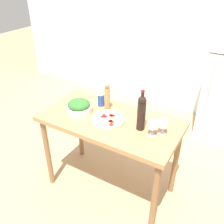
# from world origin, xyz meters

# --- Properties ---
(ground_plane) EXTENTS (14.00, 14.00, 0.00)m
(ground_plane) POSITION_xyz_m (0.00, 0.00, 0.00)
(ground_plane) COLOR tan
(wall_back) EXTENTS (6.40, 0.09, 2.60)m
(wall_back) POSITION_xyz_m (-0.00, 2.13, 1.30)
(wall_back) COLOR silver
(wall_back) RESTS_ON ground_plane
(prep_counter) EXTENTS (1.35, 0.70, 0.91)m
(prep_counter) POSITION_xyz_m (0.00, 0.00, 0.79)
(prep_counter) COLOR #A87A4C
(prep_counter) RESTS_ON ground_plane
(wine_bottle) EXTENTS (0.08, 0.08, 0.38)m
(wine_bottle) POSITION_xyz_m (0.32, 0.00, 1.08)
(wine_bottle) COLOR black
(wine_bottle) RESTS_ON prep_counter
(wine_glass_near) EXTENTS (0.08, 0.08, 0.14)m
(wine_glass_near) POSITION_xyz_m (0.45, -0.04, 1.01)
(wine_glass_near) COLOR silver
(wine_glass_near) RESTS_ON prep_counter
(wine_glass_far) EXTENTS (0.08, 0.08, 0.14)m
(wine_glass_far) POSITION_xyz_m (0.51, 0.02, 1.01)
(wine_glass_far) COLOR silver
(wine_glass_far) RESTS_ON prep_counter
(pepper_mill) EXTENTS (0.06, 0.06, 0.28)m
(pepper_mill) POSITION_xyz_m (-0.12, 0.15, 1.04)
(pepper_mill) COLOR #AD7F51
(pepper_mill) RESTS_ON prep_counter
(salad_bowl) EXTENTS (0.26, 0.26, 0.13)m
(salad_bowl) POSITION_xyz_m (-0.33, -0.05, 0.97)
(salad_bowl) COLOR silver
(salad_bowl) RESTS_ON prep_counter
(homemade_pizza) EXTENTS (0.32, 0.32, 0.03)m
(homemade_pizza) POSITION_xyz_m (0.00, -0.04, 0.92)
(homemade_pizza) COLOR beige
(homemade_pizza) RESTS_ON prep_counter
(salt_canister) EXTENTS (0.07, 0.07, 0.14)m
(salt_canister) POSITION_xyz_m (-0.22, 0.18, 0.98)
(salt_canister) COLOR #284CA3
(salt_canister) RESTS_ON prep_counter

